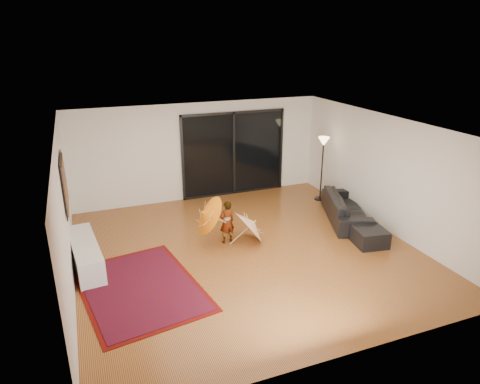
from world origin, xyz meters
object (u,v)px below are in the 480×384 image
sofa (346,208)px  ottoman (370,237)px  child (227,222)px  media_console (86,254)px

sofa → ottoman: sofa is taller
sofa → child: (-3.20, -0.08, 0.17)m
sofa → ottoman: bearing=-171.1°
sofa → child: size_ratio=2.22×
ottoman → child: (-2.91, 1.27, 0.30)m
media_console → child: child is taller
sofa → ottoman: 1.39m
child → sofa: bearing=172.7°
ottoman → media_console: bearing=167.6°
child → ottoman: bearing=147.7°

